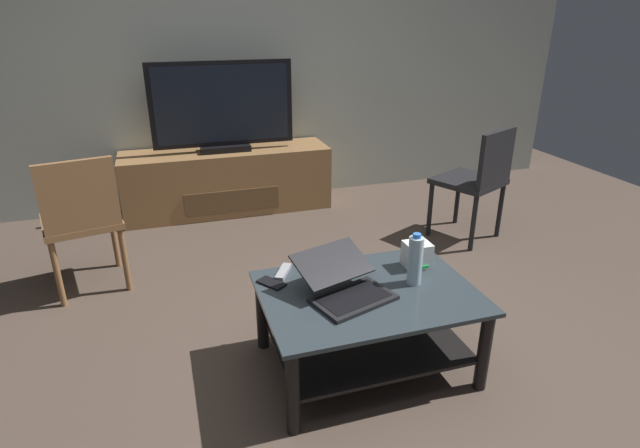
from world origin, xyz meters
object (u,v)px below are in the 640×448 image
object	(u,v)px
media_cabinet	(228,180)
tv_remote	(283,272)
television	(223,109)
water_bottle_near	(415,260)
side_chair	(81,217)
coffee_table	(367,315)
router_box	(417,255)
dining_chair	(478,177)
cell_phone	(272,283)
laptop	(345,284)

from	to	relation	value
media_cabinet	tv_remote	xyz separation A→B (m)	(-0.01, -2.09, 0.17)
television	water_bottle_near	size ratio (longest dim) A/B	4.50
media_cabinet	side_chair	xyz separation A→B (m)	(-1.02, -1.16, 0.23)
television	coffee_table	bearing A→B (deg)	-81.99
side_chair	router_box	xyz separation A→B (m)	(1.69, -1.06, -0.00)
coffee_table	tv_remote	bearing A→B (deg)	140.05
dining_chair	coffee_table	bearing A→B (deg)	-139.25
water_bottle_near	cell_phone	world-z (taller)	water_bottle_near
coffee_table	cell_phone	bearing A→B (deg)	154.40
television	tv_remote	bearing A→B (deg)	-90.22
coffee_table	laptop	bearing A→B (deg)	178.89
router_box	water_bottle_near	world-z (taller)	water_bottle_near
coffee_table	television	xyz separation A→B (m)	(-0.33, 2.36, 0.60)
cell_phone	coffee_table	bearing A→B (deg)	-60.73
laptop	tv_remote	bearing A→B (deg)	128.32
coffee_table	dining_chair	xyz separation A→B (m)	(1.37, 1.18, 0.20)
cell_phone	tv_remote	bearing A→B (deg)	11.85
coffee_table	television	distance (m)	2.46
dining_chair	side_chair	bearing A→B (deg)	179.22
dining_chair	laptop	size ratio (longest dim) A/B	1.83
side_chair	water_bottle_near	xyz separation A→B (m)	(1.59, -1.21, 0.05)
dining_chair	router_box	xyz separation A→B (m)	(-1.04, -1.02, -0.01)
coffee_table	media_cabinet	world-z (taller)	media_cabinet
dining_chair	side_chair	size ratio (longest dim) A/B	0.99
media_cabinet	television	world-z (taller)	television
side_chair	router_box	world-z (taller)	side_chair
side_chair	laptop	bearing A→B (deg)	-44.43
dining_chair	router_box	size ratio (longest dim) A/B	6.65
side_chair	water_bottle_near	bearing A→B (deg)	-37.28
coffee_table	router_box	xyz separation A→B (m)	(0.33, 0.16, 0.20)
coffee_table	tv_remote	distance (m)	0.47
television	side_chair	size ratio (longest dim) A/B	1.33
laptop	router_box	world-z (taller)	laptop
cell_phone	water_bottle_near	bearing A→B (deg)	-51.80
television	side_chair	world-z (taller)	television
side_chair	dining_chair	bearing A→B (deg)	-0.78
side_chair	water_bottle_near	size ratio (longest dim) A/B	3.37
side_chair	tv_remote	size ratio (longest dim) A/B	5.47
media_cabinet	cell_phone	world-z (taller)	media_cabinet
laptop	tv_remote	distance (m)	0.36
coffee_table	tv_remote	world-z (taller)	tv_remote
cell_phone	laptop	bearing A→B (deg)	-68.42
laptop	router_box	xyz separation A→B (m)	(0.45, 0.16, 0.01)
laptop	tv_remote	xyz separation A→B (m)	(-0.22, 0.28, -0.04)
media_cabinet	water_bottle_near	distance (m)	2.46
coffee_table	water_bottle_near	bearing A→B (deg)	0.98
coffee_table	cell_phone	size ratio (longest dim) A/B	7.14
television	cell_phone	bearing A→B (deg)	-92.29
coffee_table	dining_chair	distance (m)	1.82
media_cabinet	television	distance (m)	0.63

